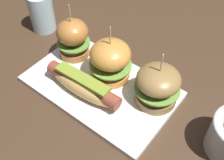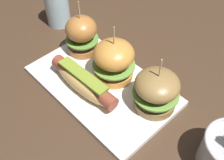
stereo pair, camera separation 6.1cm
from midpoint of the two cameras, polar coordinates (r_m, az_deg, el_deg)
ground_plane at (r=0.67m, az=0.58°, el=-1.64°), size 3.00×3.00×0.00m
platter_main at (r=0.66m, az=0.58°, el=-1.25°), size 0.35×0.21×0.01m
hot_dog at (r=0.63m, az=-3.07°, el=-0.59°), size 0.19×0.06×0.05m
slider_left at (r=0.71m, az=-3.72°, el=9.06°), size 0.08×0.08×0.15m
slider_center at (r=0.64m, az=3.35°, el=3.73°), size 0.10×0.10×0.14m
slider_right at (r=0.60m, az=11.92°, el=-2.30°), size 0.10×0.10×0.14m
water_glass at (r=0.84m, az=-9.00°, el=14.39°), size 0.07×0.07×0.11m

